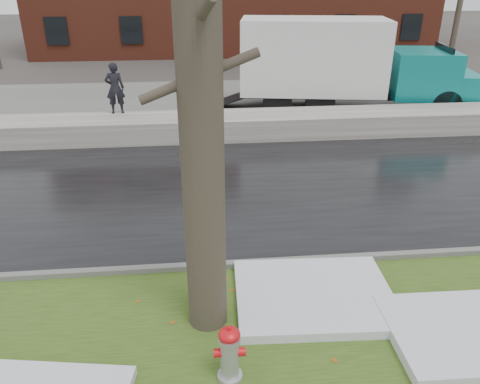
{
  "coord_description": "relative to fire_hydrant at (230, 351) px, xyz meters",
  "views": [
    {
      "loc": [
        -0.93,
        -6.3,
        5.06
      ],
      "look_at": [
        -0.1,
        2.22,
        1.0
      ],
      "focal_mm": 35.0,
      "sensor_mm": 36.0,
      "label": 1
    }
  ],
  "objects": [
    {
      "name": "ground",
      "position": [
        0.62,
        1.63,
        -0.51
      ],
      "size": [
        120.0,
        120.0,
        0.0
      ],
      "primitive_type": "plane",
      "color": "#47423D",
      "rests_on": "ground"
    },
    {
      "name": "verge",
      "position": [
        0.62,
        0.38,
        -0.49
      ],
      "size": [
        60.0,
        4.5,
        0.04
      ],
      "primitive_type": "cube",
      "color": "#2C4818",
      "rests_on": "ground"
    },
    {
      "name": "road",
      "position": [
        0.62,
        6.13,
        -0.49
      ],
      "size": [
        60.0,
        7.0,
        0.03
      ],
      "primitive_type": "cube",
      "color": "black",
      "rests_on": "ground"
    },
    {
      "name": "parking_lot",
      "position": [
        0.62,
        14.63,
        -0.49
      ],
      "size": [
        60.0,
        9.0,
        0.03
      ],
      "primitive_type": "cube",
      "color": "slate",
      "rests_on": "ground"
    },
    {
      "name": "curb",
      "position": [
        0.62,
        2.63,
        -0.44
      ],
      "size": [
        60.0,
        0.15,
        0.14
      ],
      "primitive_type": "cube",
      "color": "slate",
      "rests_on": "ground"
    },
    {
      "name": "snowbank",
      "position": [
        0.62,
        10.33,
        -0.13
      ],
      "size": [
        60.0,
        1.6,
        0.75
      ],
      "primitive_type": "cube",
      "color": "#BCB5AC",
      "rests_on": "ground"
    },
    {
      "name": "bg_tree_center",
      "position": [
        -5.38,
        27.63,
        2.82
      ],
      "size": [
        1.4,
        1.62,
        6.5
      ],
      "color": "brown",
      "rests_on": "ground"
    },
    {
      "name": "bg_tree_right",
      "position": [
        16.62,
        25.63,
        2.82
      ],
      "size": [
        1.4,
        1.62,
        6.5
      ],
      "color": "brown",
      "rests_on": "ground"
    },
    {
      "name": "fire_hydrant",
      "position": [
        0.0,
        0.0,
        0.0
      ],
      "size": [
        0.42,
        0.36,
        0.88
      ],
      "rotation": [
        0.0,
        0.0,
        -0.02
      ],
      "color": "#A7AAAF",
      "rests_on": "verge"
    },
    {
      "name": "tree",
      "position": [
        -0.25,
        1.21,
        3.29
      ],
      "size": [
        1.55,
        1.84,
        7.45
      ],
      "rotation": [
        0.0,
        0.0,
        -0.26
      ],
      "color": "brown",
      "rests_on": "verge"
    },
    {
      "name": "box_truck",
      "position": [
        5.33,
        13.18,
        1.33
      ],
      "size": [
        10.53,
        3.78,
        3.47
      ],
      "rotation": [
        0.0,
        0.0,
        -0.16
      ],
      "color": "black",
      "rests_on": "ground"
    },
    {
      "name": "worker",
      "position": [
        -2.91,
        10.93,
        1.07
      ],
      "size": [
        0.65,
        0.47,
        1.66
      ],
      "primitive_type": "imported",
      "rotation": [
        0.0,
        0.0,
        3.27
      ],
      "color": "black",
      "rests_on": "snowbank"
    },
    {
      "name": "snow_patch_near",
      "position": [
        1.54,
        1.53,
        -0.39
      ],
      "size": [
        2.69,
        2.11,
        0.16
      ],
      "primitive_type": "cube",
      "rotation": [
        0.0,
        0.0,
        -0.04
      ],
      "color": "silver",
      "rests_on": "verge"
    }
  ]
}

